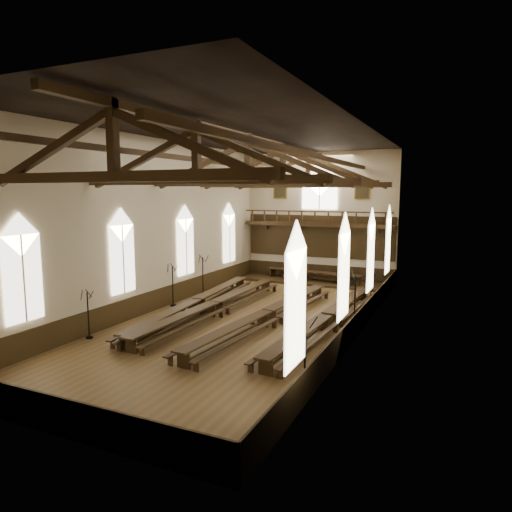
{
  "coord_description": "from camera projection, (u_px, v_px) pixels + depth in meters",
  "views": [
    {
      "loc": [
        10.39,
        -21.69,
        6.9
      ],
      "look_at": [
        -0.22,
        1.5,
        3.33
      ],
      "focal_mm": 32.0,
      "sensor_mm": 36.0,
      "label": 1
    }
  ],
  "objects": [
    {
      "name": "candelabrum_left_near",
      "position": [
        89.0,
        324.0,
        21.61
      ],
      "size": [
        0.63,
        0.73,
        2.37
      ],
      "color": "black",
      "rests_on": "ground"
    },
    {
      "name": "room_walls",
      "position": [
        248.0,
        201.0,
        23.87
      ],
      "size": [
        26.0,
        26.0,
        26.0
      ],
      "color": "beige",
      "rests_on": "ground"
    },
    {
      "name": "roof_trusses",
      "position": [
        248.0,
        167.0,
        23.63
      ],
      "size": [
        11.7,
        25.7,
        2.8
      ],
      "color": "#311E0F",
      "rests_on": "room_walls"
    },
    {
      "name": "refectory_row_c",
      "position": [
        267.0,
        314.0,
        23.93
      ],
      "size": [
        2.18,
        14.74,
        0.77
      ],
      "color": "#311E0F",
      "rests_on": "ground"
    },
    {
      "name": "high_table",
      "position": [
        313.0,
        273.0,
        34.91
      ],
      "size": [
        7.77,
        1.9,
        0.72
      ],
      "color": "#311E0F",
      "rests_on": "dais"
    },
    {
      "name": "candelabrum_right_near",
      "position": [
        305.0,
        366.0,
        16.09
      ],
      "size": [
        0.8,
        0.77,
        2.66
      ],
      "color": "black",
      "rests_on": "ground"
    },
    {
      "name": "candelabrum_right_far",
      "position": [
        371.0,
        297.0,
        27.28
      ],
      "size": [
        0.63,
        0.71,
        2.33
      ],
      "color": "black",
      "rests_on": "ground"
    },
    {
      "name": "refectory_row_d",
      "position": [
        327.0,
        318.0,
        23.25
      ],
      "size": [
        1.97,
        14.53,
        0.76
      ],
      "color": "#311E0F",
      "rests_on": "ground"
    },
    {
      "name": "candelabrum_right_mid",
      "position": [
        355.0,
        311.0,
        23.25
      ],
      "size": [
        0.82,
        0.87,
        2.87
      ],
      "color": "black",
      "rests_on": "ground"
    },
    {
      "name": "candelabrum_left_mid",
      "position": [
        173.0,
        293.0,
        27.8
      ],
      "size": [
        0.71,
        0.8,
        2.61
      ],
      "color": "black",
      "rests_on": "ground"
    },
    {
      "name": "high_chairs",
      "position": [
        316.0,
        272.0,
        35.6
      ],
      "size": [
        7.67,
        0.47,
        0.95
      ],
      "color": "#311E0F",
      "rests_on": "dais"
    },
    {
      "name": "minstrels_gallery",
      "position": [
        318.0,
        231.0,
        35.63
      ],
      "size": [
        11.8,
        1.24,
        3.7
      ],
      "color": "#311E0F",
      "rests_on": "room_walls"
    },
    {
      "name": "end_window",
      "position": [
        320.0,
        188.0,
        35.38
      ],
      "size": [
        2.8,
        0.12,
        3.8
      ],
      "color": "white",
      "rests_on": "room_walls"
    },
    {
      "name": "portraits",
      "position": [
        320.0,
        190.0,
        35.4
      ],
      "size": [
        7.75,
        0.09,
        1.45
      ],
      "color": "brown",
      "rests_on": "room_walls"
    },
    {
      "name": "side_windows",
      "position": [
        248.0,
        252.0,
        24.25
      ],
      "size": [
        11.85,
        19.8,
        4.5
      ],
      "color": "silver",
      "rests_on": "room_walls"
    },
    {
      "name": "ground",
      "position": [
        248.0,
        320.0,
        24.77
      ],
      "size": [
        26.0,
        26.0,
        0.0
      ],
      "primitive_type": "plane",
      "color": "brown",
      "rests_on": "ground"
    },
    {
      "name": "refectory_row_a",
      "position": [
        196.0,
        302.0,
        26.54
      ],
      "size": [
        2.23,
        14.71,
        0.77
      ],
      "color": "#311E0F",
      "rests_on": "ground"
    },
    {
      "name": "refectory_row_b",
      "position": [
        215.0,
        305.0,
        25.84
      ],
      "size": [
        1.73,
        14.69,
        0.78
      ],
      "color": "#311E0F",
      "rests_on": "ground"
    },
    {
      "name": "candelabrum_left_far",
      "position": [
        203.0,
        282.0,
        30.97
      ],
      "size": [
        0.8,
        0.81,
        2.72
      ],
      "color": "black",
      "rests_on": "ground"
    },
    {
      "name": "wainscot_band",
      "position": [
        248.0,
        310.0,
        24.69
      ],
      "size": [
        12.0,
        26.0,
        1.2
      ],
      "color": "#352510",
      "rests_on": "ground"
    },
    {
      "name": "dais",
      "position": [
        313.0,
        282.0,
        35.0
      ],
      "size": [
        11.4,
        2.77,
        0.18
      ],
      "primitive_type": "cube",
      "color": "#352510",
      "rests_on": "ground"
    }
  ]
}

